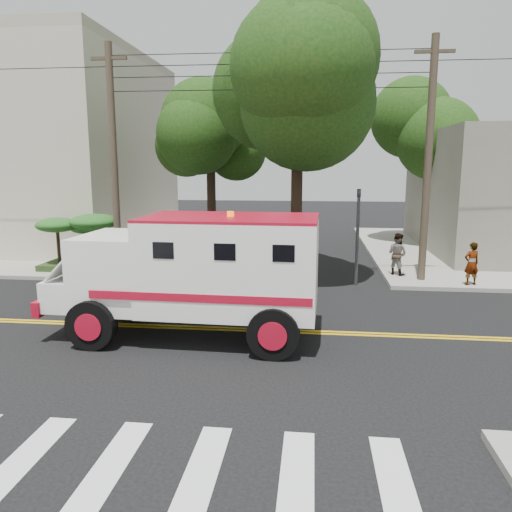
# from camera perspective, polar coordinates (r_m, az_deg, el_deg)

# --- Properties ---
(ground) EXTENTS (100.00, 100.00, 0.00)m
(ground) POSITION_cam_1_polar(r_m,az_deg,el_deg) (13.89, -2.74, -8.37)
(ground) COLOR black
(ground) RESTS_ON ground
(sidewalk_nw) EXTENTS (17.00, 17.00, 0.15)m
(sidewalk_nw) POSITION_cam_1_polar(r_m,az_deg,el_deg) (31.07, -23.78, 1.38)
(sidewalk_nw) COLOR gray
(sidewalk_nw) RESTS_ON ground
(building_left) EXTENTS (16.00, 14.00, 10.00)m
(building_left) POSITION_cam_1_polar(r_m,az_deg,el_deg) (33.09, -26.16, 10.54)
(building_left) COLOR beige
(building_left) RESTS_ON sidewalk_nw
(utility_pole_left) EXTENTS (0.28, 0.28, 9.00)m
(utility_pole_left) POSITION_cam_1_polar(r_m,az_deg,el_deg) (20.50, -15.92, 10.10)
(utility_pole_left) COLOR #382D23
(utility_pole_left) RESTS_ON ground
(utility_pole_right) EXTENTS (0.28, 0.28, 9.00)m
(utility_pole_right) POSITION_cam_1_polar(r_m,az_deg,el_deg) (19.62, 19.06, 9.94)
(utility_pole_right) COLOR #382D23
(utility_pole_right) RESTS_ON ground
(tree_main) EXTENTS (6.08, 5.70, 9.85)m
(tree_main) POSITION_cam_1_polar(r_m,az_deg,el_deg) (19.38, 6.18, 18.45)
(tree_main) COLOR black
(tree_main) RESTS_ON ground
(tree_left) EXTENTS (4.48, 4.20, 7.70)m
(tree_left) POSITION_cam_1_polar(r_m,az_deg,el_deg) (25.26, -4.60, 13.23)
(tree_left) COLOR black
(tree_left) RESTS_ON ground
(tree_right) EXTENTS (4.80, 4.50, 8.20)m
(tree_right) POSITION_cam_1_polar(r_m,az_deg,el_deg) (29.56, 20.17, 12.93)
(tree_right) COLOR black
(tree_right) RESTS_ON ground
(traffic_signal) EXTENTS (0.15, 0.18, 3.60)m
(traffic_signal) POSITION_cam_1_polar(r_m,az_deg,el_deg) (18.78, 11.56, 3.34)
(traffic_signal) COLOR #3F3F42
(traffic_signal) RESTS_ON ground
(accessibility_sign) EXTENTS (0.45, 0.10, 2.02)m
(accessibility_sign) POSITION_cam_1_polar(r_m,az_deg,el_deg) (21.12, -16.82, 1.51)
(accessibility_sign) COLOR #3F3F42
(accessibility_sign) RESTS_ON ground
(palm_planter) EXTENTS (3.52, 2.63, 2.36)m
(palm_planter) POSITION_cam_1_polar(r_m,az_deg,el_deg) (22.00, -19.36, 2.45)
(palm_planter) COLOR #1E3314
(palm_planter) RESTS_ON sidewalk_nw
(armored_truck) EXTENTS (7.09, 3.02, 3.19)m
(armored_truck) POSITION_cam_1_polar(r_m,az_deg,el_deg) (12.93, -6.83, -1.49)
(armored_truck) COLOR white
(armored_truck) RESTS_ON ground
(pedestrian_a) EXTENTS (0.66, 0.53, 1.58)m
(pedestrian_a) POSITION_cam_1_polar(r_m,az_deg,el_deg) (19.67, 23.41, -0.81)
(pedestrian_a) COLOR gray
(pedestrian_a) RESTS_ON sidewalk_ne
(pedestrian_b) EXTENTS (1.02, 1.01, 1.66)m
(pedestrian_b) POSITION_cam_1_polar(r_m,az_deg,el_deg) (20.54, 15.84, 0.23)
(pedestrian_b) COLOR gray
(pedestrian_b) RESTS_ON sidewalk_ne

